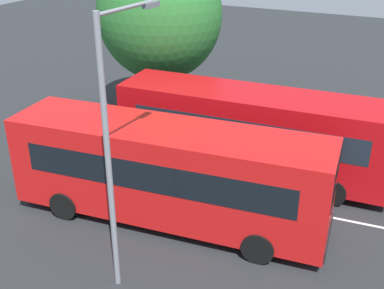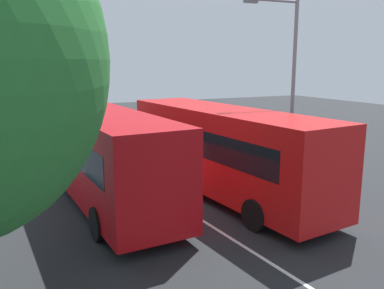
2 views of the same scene
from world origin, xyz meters
The scene contains 6 objects.
ground_plane centered at (0.00, 0.00, 0.00)m, with size 77.75×77.75×0.00m, color #232628.
bus_far_left centered at (-0.59, -2.20, 1.89)m, with size 10.94×3.55×3.44m.
bus_center_left centered at (0.81, 2.24, 1.89)m, with size 10.87×3.11×3.44m.
street_lamp centered at (-0.39, -5.47, 4.45)m, with size 0.35×2.52×7.71m.
depot_tree centered at (-5.69, 6.41, 5.22)m, with size 6.27×5.64×8.52m.
lane_stripe_outer_left centered at (0.00, 0.00, 0.00)m, with size 16.80×0.12×0.01m, color silver.
Camera 1 is at (6.37, -14.80, 9.70)m, focal length 45.94 mm.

